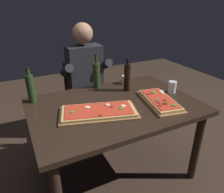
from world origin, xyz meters
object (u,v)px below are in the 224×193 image
(tumbler_far_side, at_px, (172,87))
(diner_chair, at_px, (84,94))
(oil_bottle_amber, at_px, (97,75))
(seated_diner, at_px, (86,77))
(pizza_rectangular_front, at_px, (99,112))
(vinegar_bottle_green, at_px, (127,77))
(wine_bottle_dark, at_px, (31,88))
(tumbler_near_camera, at_px, (126,80))
(dining_table, at_px, (115,114))
(pizza_rectangular_left, at_px, (160,101))

(tumbler_far_side, bearing_deg, diner_chair, 123.60)
(oil_bottle_amber, xyz_separation_m, seated_diner, (0.01, 0.32, -0.13))
(pizza_rectangular_front, height_order, vinegar_bottle_green, vinegar_bottle_green)
(diner_chair, bearing_deg, wine_bottle_dark, -141.64)
(vinegar_bottle_green, relative_size, diner_chair, 0.38)
(tumbler_near_camera, distance_m, tumbler_far_side, 0.48)
(dining_table, bearing_deg, oil_bottle_amber, 88.64)
(seated_diner, bearing_deg, pizza_rectangular_left, -68.80)
(dining_table, bearing_deg, tumbler_near_camera, 49.35)
(dining_table, distance_m, wine_bottle_dark, 0.75)
(tumbler_far_side, bearing_deg, oil_bottle_amber, 143.59)
(oil_bottle_amber, bearing_deg, seated_diner, 89.03)
(pizza_rectangular_front, distance_m, vinegar_bottle_green, 0.54)
(dining_table, relative_size, oil_bottle_amber, 4.16)
(pizza_rectangular_front, relative_size, diner_chair, 0.75)
(pizza_rectangular_left, relative_size, wine_bottle_dark, 1.69)
(pizza_rectangular_left, bearing_deg, dining_table, 157.38)
(tumbler_far_side, xyz_separation_m, diner_chair, (-0.58, 0.88, -0.31))
(seated_diner, bearing_deg, tumbler_far_side, -52.42)
(dining_table, relative_size, wine_bottle_dark, 4.54)
(pizza_rectangular_left, xyz_separation_m, wine_bottle_dark, (-0.97, 0.51, 0.11))
(oil_bottle_amber, bearing_deg, wine_bottle_dark, -175.06)
(pizza_rectangular_front, bearing_deg, dining_table, 27.42)
(tumbler_near_camera, bearing_deg, vinegar_bottle_green, -115.75)
(wine_bottle_dark, relative_size, seated_diner, 0.23)
(dining_table, relative_size, pizza_rectangular_left, 2.69)
(vinegar_bottle_green, distance_m, diner_chair, 0.79)
(oil_bottle_amber, relative_size, tumbler_near_camera, 3.83)
(wine_bottle_dark, xyz_separation_m, tumbler_near_camera, (0.93, 0.01, -0.09))
(seated_diner, bearing_deg, vinegar_bottle_green, -66.92)
(vinegar_bottle_green, height_order, tumbler_near_camera, vinegar_bottle_green)
(seated_diner, bearing_deg, tumbler_near_camera, -50.51)
(wine_bottle_dark, xyz_separation_m, diner_chair, (0.63, 0.50, -0.38))
(oil_bottle_amber, distance_m, tumbler_far_side, 0.74)
(oil_bottle_amber, xyz_separation_m, vinegar_bottle_green, (0.23, -0.20, 0.00))
(pizza_rectangular_front, distance_m, seated_diner, 0.86)
(dining_table, distance_m, tumbler_near_camera, 0.50)
(oil_bottle_amber, height_order, seated_diner, seated_diner)
(pizza_rectangular_front, xyz_separation_m, seated_diner, (0.20, 0.83, -0.02))
(seated_diner, bearing_deg, dining_table, -91.19)
(tumbler_far_side, distance_m, diner_chair, 1.10)
(diner_chair, distance_m, seated_diner, 0.28)
(pizza_rectangular_front, relative_size, vinegar_bottle_green, 2.00)
(wine_bottle_dark, bearing_deg, dining_table, -30.21)
(wine_bottle_dark, relative_size, vinegar_bottle_green, 0.94)
(pizza_rectangular_front, relative_size, tumbler_far_side, 5.97)
(oil_bottle_amber, bearing_deg, pizza_rectangular_front, -111.18)
(pizza_rectangular_front, xyz_separation_m, vinegar_bottle_green, (0.43, 0.31, 0.12))
(dining_table, height_order, pizza_rectangular_front, pizza_rectangular_front)
(oil_bottle_amber, bearing_deg, dining_table, -91.36)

